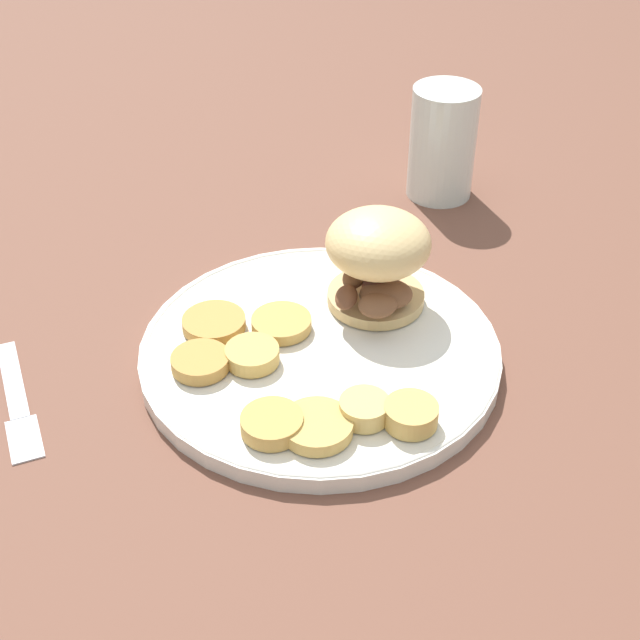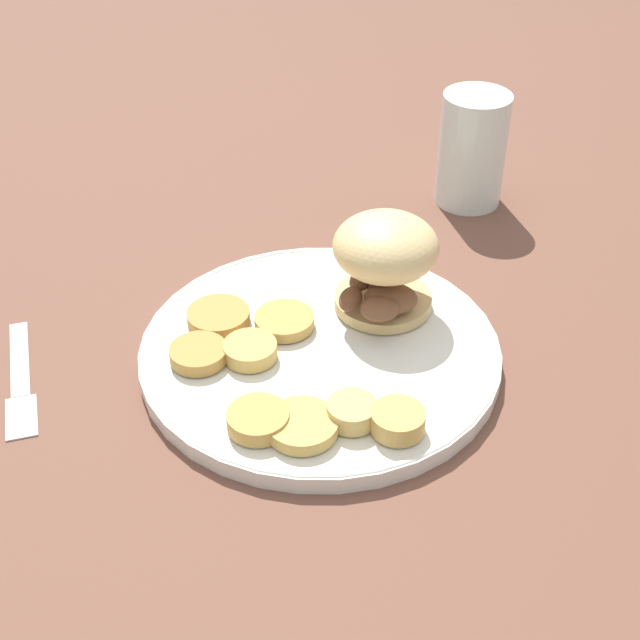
% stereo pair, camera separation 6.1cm
% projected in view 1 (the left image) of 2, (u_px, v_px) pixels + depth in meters
% --- Properties ---
extents(ground_plane, '(4.00, 4.00, 0.00)m').
position_uv_depth(ground_plane, '(320.00, 359.00, 0.75)').
color(ground_plane, brown).
extents(dinner_plate, '(0.30, 0.30, 0.02)m').
position_uv_depth(dinner_plate, '(320.00, 351.00, 0.74)').
color(dinner_plate, white).
rests_on(dinner_plate, ground_plane).
extents(sandwich, '(0.09, 0.10, 0.09)m').
position_uv_depth(sandwich, '(378.00, 258.00, 0.76)').
color(sandwich, tan).
rests_on(sandwich, dinner_plate).
extents(potato_round_0, '(0.05, 0.05, 0.01)m').
position_uv_depth(potato_round_0, '(317.00, 426.00, 0.65)').
color(potato_round_0, tan).
rests_on(potato_round_0, dinner_plate).
extents(potato_round_1, '(0.05, 0.05, 0.01)m').
position_uv_depth(potato_round_1, '(200.00, 362.00, 0.71)').
color(potato_round_1, '#BC8942').
rests_on(potato_round_1, dinner_plate).
extents(potato_round_2, '(0.04, 0.04, 0.02)m').
position_uv_depth(potato_round_2, '(411.00, 414.00, 0.66)').
color(potato_round_2, tan).
rests_on(potato_round_2, dinner_plate).
extents(potato_round_3, '(0.05, 0.05, 0.01)m').
position_uv_depth(potato_round_3, '(272.00, 424.00, 0.65)').
color(potato_round_3, tan).
rests_on(potato_round_3, dinner_plate).
extents(potato_round_4, '(0.04, 0.04, 0.01)m').
position_uv_depth(potato_round_4, '(252.00, 355.00, 0.72)').
color(potato_round_4, tan).
rests_on(potato_round_4, dinner_plate).
extents(potato_round_5, '(0.04, 0.04, 0.02)m').
position_uv_depth(potato_round_5, '(364.00, 409.00, 0.67)').
color(potato_round_5, '#DBB766').
rests_on(potato_round_5, dinner_plate).
extents(potato_round_6, '(0.05, 0.05, 0.01)m').
position_uv_depth(potato_round_6, '(280.00, 324.00, 0.75)').
color(potato_round_6, tan).
rests_on(potato_round_6, dinner_plate).
extents(potato_round_7, '(0.05, 0.05, 0.01)m').
position_uv_depth(potato_round_7, '(214.00, 323.00, 0.75)').
color(potato_round_7, '#BC8942').
rests_on(potato_round_7, dinner_plate).
extents(fork, '(0.13, 0.10, 0.00)m').
position_uv_depth(fork, '(17.00, 400.00, 0.71)').
color(fork, silver).
rests_on(fork, ground_plane).
extents(drinking_glass, '(0.07, 0.07, 0.12)m').
position_uv_depth(drinking_glass, '(443.00, 143.00, 0.94)').
color(drinking_glass, silver).
rests_on(drinking_glass, ground_plane).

